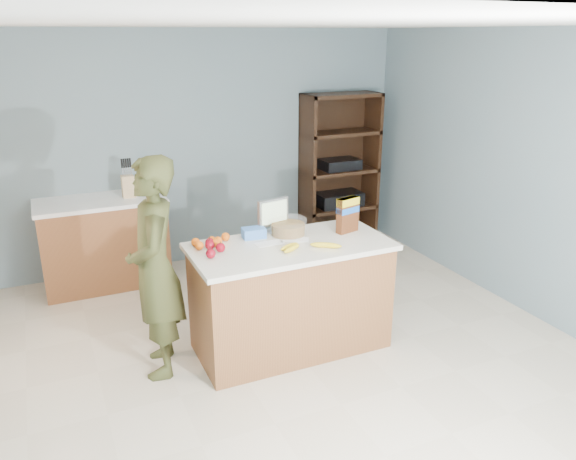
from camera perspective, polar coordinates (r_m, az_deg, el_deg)
name	(u,v)px	position (r m, az deg, el deg)	size (l,w,h in m)	color
floor	(306,364)	(4.51, 1.88, -13.46)	(4.50, 5.00, 0.02)	beige
walls	(309,156)	(3.87, 2.15, 7.56)	(4.52, 5.02, 2.51)	slate
counter_peninsula	(291,300)	(4.54, 0.26, -7.18)	(1.56, 0.76, 0.90)	brown
back_cabinet	(105,242)	(5.96, -18.14, -1.18)	(1.24, 0.62, 0.90)	brown
shelving_unit	(337,173)	(6.78, 5.04, 5.81)	(0.90, 0.40, 1.80)	black
person	(155,268)	(4.19, -13.35, -3.83)	(0.60, 0.40, 1.66)	#373A1B
knife_block	(128,185)	(5.79, -15.94, 4.37)	(0.12, 0.10, 0.31)	tan
envelopes	(282,241)	(4.39, -0.60, -1.17)	(0.45, 0.19, 0.00)	white
bananas	(308,246)	(4.24, 2.08, -1.66)	(0.47, 0.23, 0.04)	yellow
apples	(213,247)	(4.22, -7.66, -1.74)	(0.17, 0.29, 0.07)	maroon
oranges	(211,241)	(4.34, -7.83, -1.15)	(0.31, 0.17, 0.07)	#E45E0E
blue_carton	(254,233)	(4.48, -3.50, -0.29)	(0.18, 0.12, 0.08)	blue
salad_bowl	(288,228)	(4.53, 0.01, 0.25)	(0.30, 0.30, 0.13)	#267219
tv	(273,213)	(4.56, -1.52, 1.70)	(0.28, 0.12, 0.28)	silver
cereal_box	(348,212)	(4.58, 6.08, 1.81)	(0.21, 0.12, 0.29)	#592B14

